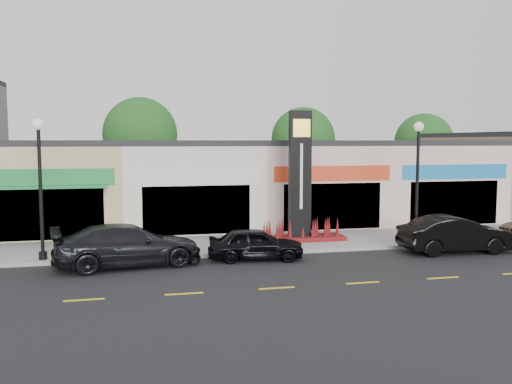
% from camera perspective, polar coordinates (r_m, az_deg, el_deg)
% --- Properties ---
extents(ground, '(120.00, 120.00, 0.00)m').
position_cam_1_polar(ground, '(20.70, 0.05, -7.92)').
color(ground, black).
rests_on(ground, ground).
extents(sidewalk, '(52.00, 4.30, 0.15)m').
position_cam_1_polar(sidewalk, '(24.85, -2.17, -5.49)').
color(sidewalk, gray).
rests_on(sidewalk, ground).
extents(curb, '(52.00, 0.20, 0.15)m').
position_cam_1_polar(curb, '(22.68, -1.13, -6.54)').
color(curb, gray).
rests_on(curb, ground).
extents(shop_beige, '(7.00, 10.85, 4.80)m').
position_cam_1_polar(shop_beige, '(31.47, -20.05, 0.75)').
color(shop_beige, tan).
rests_on(shop_beige, ground).
extents(shop_cream, '(7.00, 10.01, 4.80)m').
position_cam_1_polar(shop_cream, '(31.35, -7.25, 1.02)').
color(shop_cream, silver).
rests_on(shop_cream, ground).
extents(shop_pink_w, '(7.00, 10.01, 4.80)m').
position_cam_1_polar(shop_pink_w, '(32.75, 5.03, 1.23)').
color(shop_pink_w, beige).
rests_on(shop_pink_w, ground).
extents(shop_pink_e, '(7.00, 10.01, 4.80)m').
position_cam_1_polar(shop_pink_e, '(35.50, 15.87, 1.37)').
color(shop_pink_e, beige).
rests_on(shop_pink_e, ground).
extents(shop_tan, '(7.00, 10.01, 5.30)m').
position_cam_1_polar(shop_tan, '(39.31, 24.89, 1.81)').
color(shop_tan, '#917A54').
rests_on(shop_tan, ground).
extents(tree_rear_west, '(5.20, 5.20, 7.83)m').
position_cam_1_polar(tree_rear_west, '(39.15, -12.08, 5.95)').
color(tree_rear_west, '#382619').
rests_on(tree_rear_west, ground).
extents(tree_rear_mid, '(4.80, 4.80, 7.29)m').
position_cam_1_polar(tree_rear_mid, '(41.07, 4.99, 5.55)').
color(tree_rear_mid, '#382619').
rests_on(tree_rear_mid, ground).
extents(tree_rear_east, '(4.60, 4.60, 6.94)m').
position_cam_1_polar(tree_rear_east, '(45.11, 17.23, 4.99)').
color(tree_rear_east, '#382619').
rests_on(tree_rear_east, ground).
extents(lamp_west_near, '(0.44, 0.44, 5.47)m').
position_cam_1_polar(lamp_west_near, '(22.47, -21.79, 1.72)').
color(lamp_west_near, black).
rests_on(lamp_west_near, sidewalk).
extents(lamp_east_near, '(0.44, 0.44, 5.47)m').
position_cam_1_polar(lamp_east_near, '(25.42, 16.64, 2.26)').
color(lamp_east_near, black).
rests_on(lamp_east_near, sidewalk).
extents(pylon_sign, '(4.20, 1.30, 6.00)m').
position_cam_1_polar(pylon_sign, '(25.10, 4.63, -0.32)').
color(pylon_sign, '#5D0F15').
rests_on(pylon_sign, sidewalk).
extents(car_dark_sedan, '(3.10, 5.84, 1.61)m').
position_cam_1_polar(car_dark_sedan, '(21.28, -13.32, -5.48)').
color(car_dark_sedan, black).
rests_on(car_dark_sedan, ground).
extents(car_black_sedan, '(1.99, 3.99, 1.31)m').
position_cam_1_polar(car_black_sedan, '(21.84, -0.03, -5.46)').
color(car_black_sedan, black).
rests_on(car_black_sedan, ground).
extents(car_black_conv, '(1.83, 4.83, 1.57)m').
position_cam_1_polar(car_black_conv, '(24.72, 20.27, -4.21)').
color(car_black_conv, black).
rests_on(car_black_conv, ground).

